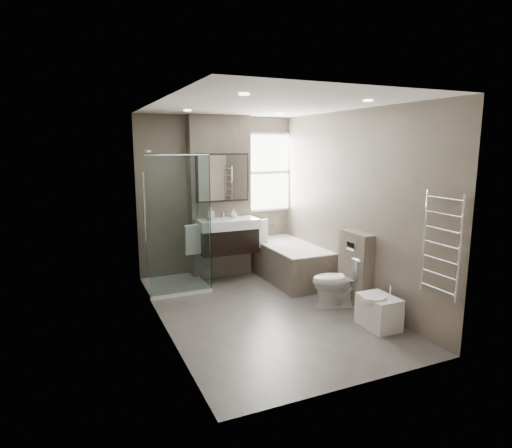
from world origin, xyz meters
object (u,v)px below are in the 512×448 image
vanity (227,235)px  bathtub (289,260)px  toilet (338,281)px  bidet (378,311)px

vanity → bathtub: 1.07m
vanity → bathtub: size_ratio=0.59×
vanity → bathtub: vanity is taller
vanity → toilet: size_ratio=1.36×
vanity → bidet: 2.66m
toilet → bidet: toilet is taller
toilet → bidet: size_ratio=1.40×
bathtub → vanity: bearing=160.6°
bathtub → toilet: (0.05, -1.30, 0.03)m
vanity → bidet: bearing=-67.1°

